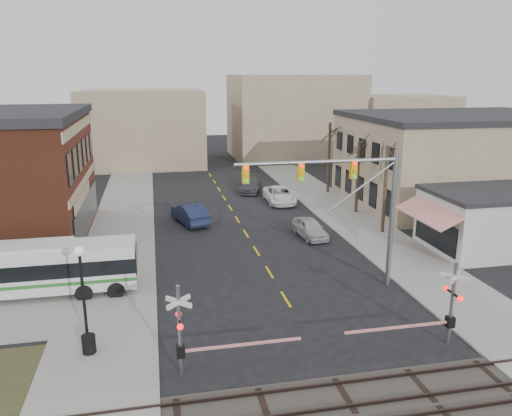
{
  "coord_description": "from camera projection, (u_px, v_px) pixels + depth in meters",
  "views": [
    {
      "loc": [
        -6.76,
        -22.45,
        12.03
      ],
      "look_at": [
        -0.3,
        8.68,
        3.5
      ],
      "focal_mm": 35.0,
      "sensor_mm": 36.0,
      "label": 1
    }
  ],
  "objects": [
    {
      "name": "tan_building",
      "position": [
        459.0,
        158.0,
        47.8
      ],
      "size": [
        20.3,
        15.3,
        8.5
      ],
      "color": "gray",
      "rests_on": "ground"
    },
    {
      "name": "street_lamp",
      "position": [
        81.0,
        273.0,
        22.63
      ],
      "size": [
        0.44,
        0.44,
        4.47
      ],
      "color": "black",
      "rests_on": "sidewalk_west"
    },
    {
      "name": "tree_east_c",
      "position": [
        329.0,
        158.0,
        51.46
      ],
      "size": [
        0.28,
        0.28,
        7.2
      ],
      "color": "#382B21",
      "rests_on": "sidewalk_east"
    },
    {
      "name": "tree_east_a",
      "position": [
        385.0,
        190.0,
        38.18
      ],
      "size": [
        0.28,
        0.28,
        6.75
      ],
      "color": "#382B21",
      "rests_on": "sidewalk_east"
    },
    {
      "name": "sidewalk_east",
      "position": [
        334.0,
        207.0,
        46.44
      ],
      "size": [
        5.0,
        60.0,
        0.12
      ],
      "primitive_type": "cube",
      "color": "gray",
      "rests_on": "ground"
    },
    {
      "name": "rr_crossing_west",
      "position": [
        191.0,
        331.0,
        20.2
      ],
      "size": [
        5.6,
        1.36,
        4.0
      ],
      "color": "gray",
      "rests_on": "ground"
    },
    {
      "name": "rail_tracks",
      "position": [
        357.0,
        414.0,
        18.08
      ],
      "size": [
        160.0,
        3.91,
        0.14
      ],
      "color": "#2D231E",
      "rests_on": "ground"
    },
    {
      "name": "pedestrian_far",
      "position": [
        78.0,
        270.0,
        29.29
      ],
      "size": [
        0.98,
        0.91,
        1.61
      ],
      "primitive_type": "imported",
      "rotation": [
        0.0,
        0.0,
        0.5
      ],
      "color": "#323C57",
      "rests_on": "sidewalk_west"
    },
    {
      "name": "rr_crossing_east",
      "position": [
        443.0,
        305.0,
        22.48
      ],
      "size": [
        5.6,
        1.36,
        4.0
      ],
      "color": "gray",
      "rests_on": "ground"
    },
    {
      "name": "traffic_signal_mast",
      "position": [
        351.0,
        193.0,
        27.55
      ],
      "size": [
        9.24,
        0.3,
        8.0
      ],
      "color": "gray",
      "rests_on": "ground"
    },
    {
      "name": "ground",
      "position": [
        296.0,
        316.0,
        25.68
      ],
      "size": [
        160.0,
        160.0,
        0.0
      ],
      "primitive_type": "plane",
      "color": "black",
      "rests_on": "ground"
    },
    {
      "name": "ballast_strip",
      "position": [
        357.0,
        416.0,
        18.1
      ],
      "size": [
        160.0,
        5.0,
        0.06
      ],
      "primitive_type": "cube",
      "color": "#332D28",
      "rests_on": "ground"
    },
    {
      "name": "sidewalk_west",
      "position": [
        124.0,
        219.0,
        42.71
      ],
      "size": [
        5.0,
        60.0,
        0.12
      ],
      "primitive_type": "cube",
      "color": "gray",
      "rests_on": "ground"
    },
    {
      "name": "trash_bin",
      "position": [
        89.0,
        344.0,
        21.98
      ],
      "size": [
        0.6,
        0.6,
        0.83
      ],
      "primitive_type": "cylinder",
      "color": "black",
      "rests_on": "sidewalk_west"
    },
    {
      "name": "car_a",
      "position": [
        310.0,
        228.0,
        37.99
      ],
      "size": [
        2.06,
        4.33,
        1.43
      ],
      "primitive_type": "imported",
      "rotation": [
        0.0,
        0.0,
        0.09
      ],
      "color": "#AEADB2",
      "rests_on": "ground"
    },
    {
      "name": "car_b",
      "position": [
        190.0,
        213.0,
        41.52
      ],
      "size": [
        3.13,
        5.37,
        1.67
      ],
      "primitive_type": "imported",
      "rotation": [
        0.0,
        0.0,
        3.43
      ],
      "color": "#192240",
      "rests_on": "ground"
    },
    {
      "name": "pedestrian_near",
      "position": [
        106.0,
        282.0,
        27.66
      ],
      "size": [
        0.48,
        0.63,
        1.54
      ],
      "primitive_type": "imported",
      "rotation": [
        0.0,
        0.0,
        1.35
      ],
      "color": "#584A47",
      "rests_on": "sidewalk_west"
    },
    {
      "name": "transit_bus",
      "position": [
        31.0,
        269.0,
        27.53
      ],
      "size": [
        11.33,
        2.5,
        2.92
      ],
      "color": "silver",
      "rests_on": "ground"
    },
    {
      "name": "car_d",
      "position": [
        251.0,
        185.0,
        52.8
      ],
      "size": [
        3.5,
        5.39,
        1.45
      ],
      "primitive_type": "imported",
      "rotation": [
        0.0,
        0.0,
        -0.32
      ],
      "color": "#424348",
      "rests_on": "ground"
    },
    {
      "name": "car_c",
      "position": [
        279.0,
        195.0,
        48.23
      ],
      "size": [
        2.73,
        5.55,
        1.52
      ],
      "primitive_type": "imported",
      "rotation": [
        0.0,
        0.0,
        -0.04
      ],
      "color": "white",
      "rests_on": "ground"
    },
    {
      "name": "awning_shop",
      "position": [
        488.0,
        220.0,
        34.87
      ],
      "size": [
        9.74,
        6.2,
        4.3
      ],
      "color": "beige",
      "rests_on": "ground"
    },
    {
      "name": "tree_east_b",
      "position": [
        358.0,
        177.0,
        43.97
      ],
      "size": [
        0.28,
        0.28,
        6.3
      ],
      "color": "#382B21",
      "rests_on": "sidewalk_east"
    }
  ]
}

